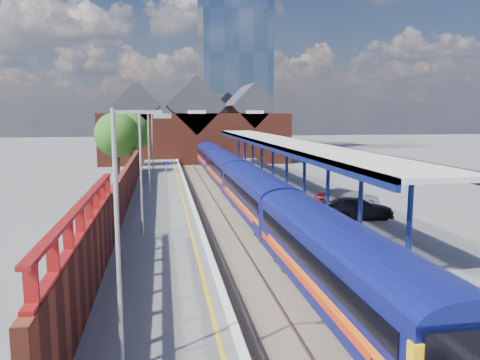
% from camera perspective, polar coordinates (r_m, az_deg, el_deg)
% --- Properties ---
extents(ground, '(240.00, 240.00, 0.00)m').
position_cam_1_polar(ground, '(50.88, -3.34, -0.87)').
color(ground, '#5B5B5E').
rests_on(ground, ground).
extents(ballast_bed, '(6.00, 76.00, 0.06)m').
position_cam_1_polar(ballast_bed, '(41.10, -1.84, -2.95)').
color(ballast_bed, '#473D33').
rests_on(ballast_bed, ground).
extents(rails, '(4.51, 76.00, 0.14)m').
position_cam_1_polar(rails, '(41.08, -1.84, -2.83)').
color(rails, slate).
rests_on(rails, ground).
extents(left_platform, '(5.00, 76.00, 1.00)m').
position_cam_1_polar(left_platform, '(40.66, -9.56, -2.50)').
color(left_platform, '#565659').
rests_on(left_platform, ground).
extents(right_platform, '(6.00, 76.00, 1.00)m').
position_cam_1_polar(right_platform, '(42.21, 6.26, -2.05)').
color(right_platform, '#565659').
rests_on(right_platform, ground).
extents(coping_left, '(0.30, 76.00, 0.05)m').
position_cam_1_polar(coping_left, '(40.63, -6.26, -1.69)').
color(coping_left, silver).
rests_on(coping_left, left_platform).
extents(coping_right, '(0.30, 76.00, 0.05)m').
position_cam_1_polar(coping_right, '(41.44, 2.47, -1.46)').
color(coping_right, silver).
rests_on(coping_right, right_platform).
extents(yellow_line, '(0.14, 76.00, 0.01)m').
position_cam_1_polar(yellow_line, '(40.60, -7.11, -1.74)').
color(yellow_line, yellow).
rests_on(yellow_line, left_platform).
extents(train, '(2.90, 65.91, 3.45)m').
position_cam_1_polar(train, '(42.76, -0.20, 0.32)').
color(train, '#0C1158').
rests_on(train, ground).
extents(canopy, '(4.50, 52.00, 4.48)m').
position_cam_1_polar(canopy, '(43.39, 5.00, 4.56)').
color(canopy, '#0E1955').
rests_on(canopy, right_platform).
extents(lamp_post_a, '(1.48, 0.18, 7.00)m').
position_cam_1_polar(lamp_post_a, '(12.37, -14.11, -5.53)').
color(lamp_post_a, '#A5A8AA').
rests_on(lamp_post_a, left_platform).
extents(lamp_post_b, '(1.48, 0.18, 7.00)m').
position_cam_1_polar(lamp_post_b, '(26.17, -11.69, 1.60)').
color(lamp_post_b, '#A5A8AA').
rests_on(lamp_post_b, left_platform).
extents(lamp_post_c, '(1.48, 0.18, 7.00)m').
position_cam_1_polar(lamp_post_c, '(42.10, -10.88, 3.99)').
color(lamp_post_c, '#A5A8AA').
rests_on(lamp_post_c, left_platform).
extents(lamp_post_d, '(1.48, 0.18, 7.00)m').
position_cam_1_polar(lamp_post_d, '(58.07, -10.51, 5.06)').
color(lamp_post_d, '#A5A8AA').
rests_on(lamp_post_d, left_platform).
extents(platform_sign, '(0.55, 0.08, 2.50)m').
position_cam_1_polar(platform_sign, '(44.30, -8.98, 1.24)').
color(platform_sign, '#A5A8AA').
rests_on(platform_sign, left_platform).
extents(brick_wall, '(0.35, 50.00, 3.86)m').
position_cam_1_polar(brick_wall, '(34.08, -14.02, -1.33)').
color(brick_wall, maroon).
rests_on(brick_wall, left_platform).
extents(station_building, '(30.00, 12.12, 13.78)m').
position_cam_1_polar(station_building, '(78.21, -5.58, 6.22)').
color(station_building, maroon).
rests_on(station_building, ground).
extents(glass_tower, '(14.20, 14.20, 40.30)m').
position_cam_1_polar(glass_tower, '(101.91, -0.76, 14.98)').
color(glass_tower, '#466078').
rests_on(glass_tower, ground).
extents(tree_near, '(5.20, 5.20, 8.10)m').
position_cam_1_polar(tree_near, '(56.18, -14.64, 5.21)').
color(tree_near, '#382314').
rests_on(tree_near, ground).
extents(tree_far, '(5.20, 5.20, 8.10)m').
position_cam_1_polar(tree_far, '(64.08, -13.11, 5.58)').
color(tree_far, '#382314').
rests_on(tree_far, ground).
extents(parked_car_red, '(4.44, 2.83, 1.41)m').
position_cam_1_polar(parked_car_red, '(34.25, 11.37, -2.47)').
color(parked_car_red, maroon).
rests_on(parked_car_red, right_platform).
extents(parked_car_silver, '(4.92, 3.16, 1.53)m').
position_cam_1_polar(parked_car_silver, '(34.48, 13.09, -2.35)').
color(parked_car_silver, '#ADACB1').
rests_on(parked_car_silver, right_platform).
extents(parked_car_dark, '(4.78, 1.99, 1.38)m').
position_cam_1_polar(parked_car_dark, '(31.83, 14.19, -3.37)').
color(parked_car_dark, black).
rests_on(parked_car_dark, right_platform).
extents(parked_car_blue, '(4.18, 2.12, 1.13)m').
position_cam_1_polar(parked_car_blue, '(32.34, 13.01, -3.38)').
color(parked_car_blue, navy).
rests_on(parked_car_blue, right_platform).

